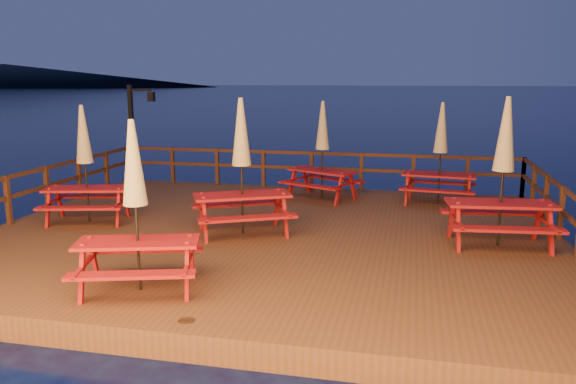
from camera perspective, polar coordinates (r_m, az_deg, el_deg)
name	(u,v)px	position (r m, az deg, el deg)	size (l,w,h in m)	color
ground	(271,249)	(12.12, -1.74, -5.83)	(500.00, 500.00, 0.00)	black
deck	(271,240)	(12.06, -1.75, -4.92)	(12.00, 10.00, 0.40)	#4E3419
deck_piles	(271,262)	(12.21, -1.74, -7.17)	(11.44, 9.44, 1.40)	#371C11
railing	(289,181)	(13.52, 0.09, 1.10)	(11.80, 9.75, 1.10)	#371C11
lamp_post	(136,125)	(17.85, -15.16, 6.58)	(0.85, 0.18, 3.00)	black
headland_left	(4,75)	(258.87, -26.88, 10.54)	(180.00, 84.00, 9.00)	black
picnic_table_0	(136,204)	(8.71, -15.22, -1.16)	(2.19, 1.97, 2.63)	maroon
picnic_table_1	(503,170)	(11.43, 21.01, 2.11)	(2.18, 1.86, 2.88)	maroon
picnic_table_2	(322,149)	(14.99, 3.51, 4.41)	(2.29, 2.13, 2.62)	maroon
picnic_table_3	(242,165)	(11.56, -4.73, 2.80)	(2.49, 2.34, 2.82)	maroon
picnic_table_4	(440,152)	(14.86, 15.22, 3.96)	(1.99, 1.70, 2.61)	maroon
picnic_table_5	(85,162)	(13.30, -19.92, 2.86)	(2.16, 1.92, 2.63)	maroon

